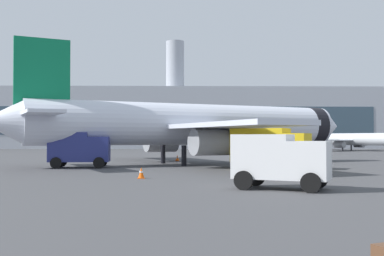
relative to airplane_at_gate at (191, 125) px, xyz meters
The scene contains 8 objects.
airplane_at_gate is the anchor object (origin of this frame).
airplane_taxiing 55.05m from the airplane_at_gate, 55.19° to the left, with size 16.83×18.33×6.26m.
service_truck 10.66m from the airplane_at_gate, 152.02° to the right, with size 4.92×2.77×2.90m.
fuel_truck 9.03m from the airplane_at_gate, 45.81° to the right, with size 6.41×5.03×3.20m.
cargo_van 21.98m from the airplane_at_gate, 79.93° to the right, with size 4.83×3.77×2.60m.
safety_cone_near 7.42m from the airplane_at_gate, 101.18° to the left, with size 0.44×0.44×0.64m.
safety_cone_far 16.08m from the airplane_at_gate, 101.92° to the right, with size 0.44×0.44×0.69m.
terminal_building 71.73m from the airplane_at_gate, 92.88° to the left, with size 96.74×19.95×26.04m.
Camera 1 is at (-0.30, -2.19, 2.42)m, focal length 44.41 mm.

